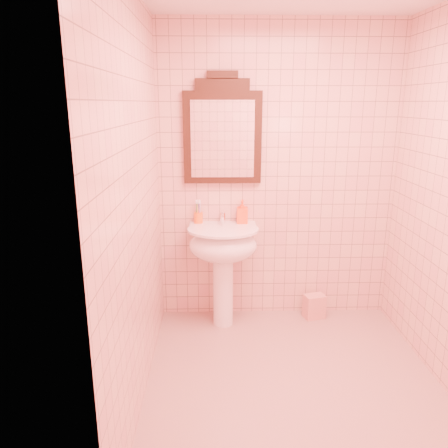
{
  "coord_description": "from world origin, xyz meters",
  "views": [
    {
      "loc": [
        -0.54,
        -2.55,
        1.85
      ],
      "look_at": [
        -0.46,
        0.55,
        0.99
      ],
      "focal_mm": 35.0,
      "sensor_mm": 36.0,
      "label": 1
    }
  ],
  "objects_px": {
    "pedestal_sink": "(223,252)",
    "mirror": "(222,133)",
    "towel": "(314,306)",
    "soap_dispenser": "(242,212)",
    "toothbrush_cup": "(198,217)"
  },
  "relations": [
    {
      "from": "pedestal_sink",
      "to": "toothbrush_cup",
      "type": "relative_size",
      "value": 4.99
    },
    {
      "from": "mirror",
      "to": "soap_dispenser",
      "type": "height_order",
      "value": "mirror"
    },
    {
      "from": "soap_dispenser",
      "to": "mirror",
      "type": "bearing_deg",
      "value": 166.22
    },
    {
      "from": "mirror",
      "to": "toothbrush_cup",
      "type": "relative_size",
      "value": 5.14
    },
    {
      "from": "soap_dispenser",
      "to": "towel",
      "type": "distance_m",
      "value": 1.07
    },
    {
      "from": "pedestal_sink",
      "to": "towel",
      "type": "height_order",
      "value": "pedestal_sink"
    },
    {
      "from": "pedestal_sink",
      "to": "mirror",
      "type": "distance_m",
      "value": 0.97
    },
    {
      "from": "pedestal_sink",
      "to": "mirror",
      "type": "xyz_separation_m",
      "value": [
        0.0,
        0.2,
        0.95
      ]
    },
    {
      "from": "toothbrush_cup",
      "to": "towel",
      "type": "relative_size",
      "value": 0.81
    },
    {
      "from": "soap_dispenser",
      "to": "toothbrush_cup",
      "type": "bearing_deg",
      "value": 179.55
    },
    {
      "from": "towel",
      "to": "soap_dispenser",
      "type": "bearing_deg",
      "value": 174.5
    },
    {
      "from": "mirror",
      "to": "towel",
      "type": "bearing_deg",
      "value": -7.4
    },
    {
      "from": "pedestal_sink",
      "to": "mirror",
      "type": "bearing_deg",
      "value": 90.0
    },
    {
      "from": "pedestal_sink",
      "to": "soap_dispenser",
      "type": "xyz_separation_m",
      "value": [
        0.17,
        0.16,
        0.3
      ]
    },
    {
      "from": "pedestal_sink",
      "to": "towel",
      "type": "relative_size",
      "value": 4.04
    }
  ]
}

